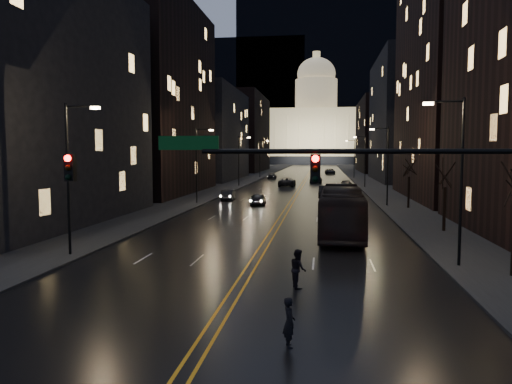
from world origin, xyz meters
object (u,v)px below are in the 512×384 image
at_px(receding_car_a, 325,192).
at_px(pedestrian_a, 289,322).
at_px(pedestrian_b, 298,269).
at_px(oncoming_car_a, 258,199).
at_px(oncoming_car_b, 228,195).
at_px(bus, 342,211).
at_px(traffic_signal, 386,184).

bearing_deg(receding_car_a, pedestrian_a, -90.31).
height_order(pedestrian_a, pedestrian_b, pedestrian_b).
bearing_deg(pedestrian_a, oncoming_car_a, -10.08).
relative_size(pedestrian_a, pedestrian_b, 0.91).
distance_m(oncoming_car_b, receding_car_a, 13.45).
distance_m(bus, oncoming_car_a, 21.95).
bearing_deg(pedestrian_b, oncoming_car_a, -6.24).
distance_m(traffic_signal, pedestrian_b, 7.27).
bearing_deg(bus, traffic_signal, -86.37).
distance_m(oncoming_car_a, oncoming_car_b, 6.79).
height_order(bus, oncoming_car_a, bus).
height_order(oncoming_car_b, receding_car_a, receding_car_a).
bearing_deg(receding_car_a, traffic_signal, -86.79).
height_order(oncoming_car_a, pedestrian_a, pedestrian_a).
height_order(oncoming_car_a, pedestrian_b, pedestrian_b).
height_order(traffic_signal, oncoming_car_b, traffic_signal).
bearing_deg(pedestrian_a, receding_car_a, -20.29).
xyz_separation_m(bus, receding_car_a, (-1.02, 30.67, -1.00)).
relative_size(traffic_signal, oncoming_car_a, 4.07).
distance_m(traffic_signal, oncoming_car_b, 47.26).
bearing_deg(oncoming_car_b, traffic_signal, 103.97).
xyz_separation_m(oncoming_car_b, receding_car_a, (12.27, 5.50, 0.11)).
relative_size(traffic_signal, oncoming_car_b, 4.03).
height_order(receding_car_a, pedestrian_a, receding_car_a).
relative_size(bus, oncoming_car_b, 3.03).
height_order(oncoming_car_a, oncoming_car_b, oncoming_car_a).
distance_m(bus, pedestrian_a, 21.90).
distance_m(traffic_signal, receding_car_a, 50.63).
distance_m(bus, oncoming_car_b, 28.49).
distance_m(traffic_signal, pedestrian_a, 5.69).
distance_m(oncoming_car_a, pedestrian_a, 42.31).
bearing_deg(oncoming_car_b, oncoming_car_a, 128.03).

